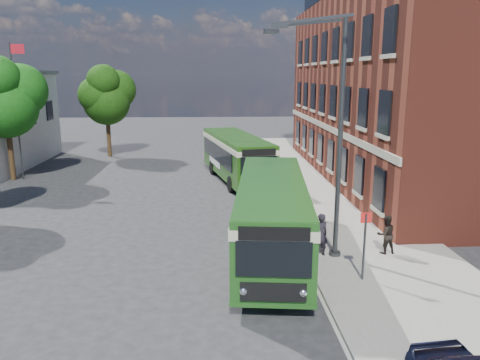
{
  "coord_description": "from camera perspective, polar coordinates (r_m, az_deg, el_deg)",
  "views": [
    {
      "loc": [
        0.63,
        -18.83,
        7.01
      ],
      "look_at": [
        1.74,
        2.36,
        2.2
      ],
      "focal_mm": 35.0,
      "sensor_mm": 36.0,
      "label": 1
    }
  ],
  "objects": [
    {
      "name": "ground",
      "position": [
        20.1,
        -4.66,
        -7.68
      ],
      "size": [
        120.0,
        120.0,
        0.0
      ],
      "primitive_type": "plane",
      "color": "#29292B",
      "rests_on": "ground"
    },
    {
      "name": "pavement",
      "position": [
        28.43,
        10.04,
        -1.55
      ],
      "size": [
        6.0,
        48.0,
        0.15
      ],
      "primitive_type": "cube",
      "color": "gray",
      "rests_on": "ground"
    },
    {
      "name": "kerb_line",
      "position": [
        27.93,
        3.92,
        -1.79
      ],
      "size": [
        0.12,
        48.0,
        0.01
      ],
      "primitive_type": "cube",
      "color": "beige",
      "rests_on": "ground"
    },
    {
      "name": "brick_office",
      "position": [
        33.6,
        20.9,
        11.89
      ],
      "size": [
        12.1,
        26.0,
        14.2
      ],
      "color": "maroon",
      "rests_on": "ground"
    },
    {
      "name": "flagpole",
      "position": [
        34.48,
        -25.57,
        8.1
      ],
      "size": [
        0.95,
        0.1,
        9.0
      ],
      "color": "#333537",
      "rests_on": "ground"
    },
    {
      "name": "street_lamp",
      "position": [
        17.49,
        10.98,
        5.24
      ],
      "size": [
        2.96,
        2.38,
        9.0
      ],
      "color": "#333537",
      "rests_on": "ground"
    },
    {
      "name": "bus_stop_sign",
      "position": [
        16.4,
        14.94,
        -7.28
      ],
      "size": [
        0.35,
        0.08,
        2.52
      ],
      "color": "#333537",
      "rests_on": "ground"
    },
    {
      "name": "bus_front",
      "position": [
        18.3,
        3.9,
        -3.7
      ],
      "size": [
        3.69,
        10.81,
        3.02
      ],
      "color": "#20541A",
      "rests_on": "ground"
    },
    {
      "name": "bus_rear",
      "position": [
        31.36,
        -0.45,
        3.27
      ],
      "size": [
        4.62,
        10.45,
        3.02
      ],
      "color": "#225113",
      "rests_on": "ground"
    },
    {
      "name": "pedestrian_a",
      "position": [
        18.3,
        9.75,
        -6.6
      ],
      "size": [
        0.71,
        0.56,
        1.7
      ],
      "primitive_type": "imported",
      "rotation": [
        0.0,
        0.0,
        3.42
      ],
      "color": "black",
      "rests_on": "pavement"
    },
    {
      "name": "pedestrian_b",
      "position": [
        19.18,
        17.36,
        -6.36
      ],
      "size": [
        0.82,
        0.68,
        1.54
      ],
      "primitive_type": "imported",
      "rotation": [
        0.0,
        0.0,
        3.28
      ],
      "color": "black",
      "rests_on": "pavement"
    },
    {
      "name": "tree_mid",
      "position": [
        34.6,
        -26.7,
        9.05
      ],
      "size": [
        4.86,
        4.62,
        8.21
      ],
      "color": "#322112",
      "rests_on": "ground"
    },
    {
      "name": "tree_right",
      "position": [
        41.89,
        -15.93,
        9.97
      ],
      "size": [
        4.64,
        4.41,
        7.83
      ],
      "color": "#322112",
      "rests_on": "ground"
    }
  ]
}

